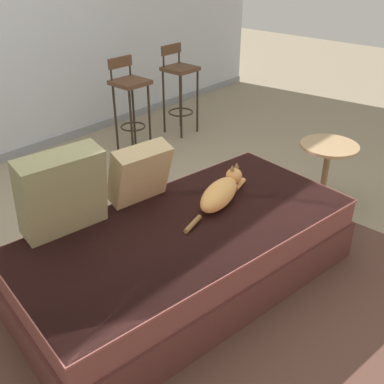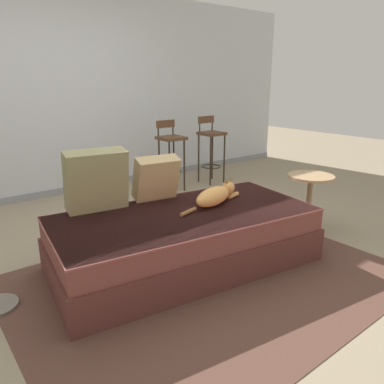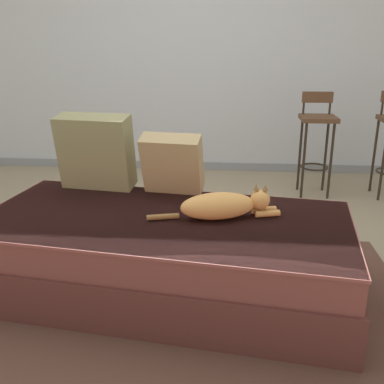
{
  "view_description": "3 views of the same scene",
  "coord_description": "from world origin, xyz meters",
  "views": [
    {
      "loc": [
        -1.65,
        -1.93,
        1.94
      ],
      "look_at": [
        0.15,
        -0.3,
        0.58
      ],
      "focal_mm": 42.0,
      "sensor_mm": 36.0,
      "label": 1
    },
    {
      "loc": [
        -1.69,
        -2.63,
        1.47
      ],
      "look_at": [
        0.15,
        -0.3,
        0.58
      ],
      "focal_mm": 35.0,
      "sensor_mm": 36.0,
      "label": 2
    },
    {
      "loc": [
        0.35,
        -2.72,
        1.4
      ],
      "look_at": [
        0.15,
        -0.3,
        0.58
      ],
      "focal_mm": 42.0,
      "sensor_mm": 36.0,
      "label": 3
    }
  ],
  "objects": [
    {
      "name": "bar_stool_near_window",
      "position": [
        1.16,
        1.45,
        0.6
      ],
      "size": [
        0.32,
        0.32,
        0.95
      ],
      "color": "#2D2319",
      "rests_on": "ground"
    },
    {
      "name": "ground_plane",
      "position": [
        0.0,
        0.0,
        0.0
      ],
      "size": [
        16.0,
        16.0,
        0.0
      ],
      "primitive_type": "plane",
      "color": "gray",
      "rests_on": "ground"
    },
    {
      "name": "throw_pillow_corner",
      "position": [
        -0.51,
        0.08,
        0.71
      ],
      "size": [
        0.51,
        0.3,
        0.5
      ],
      "color": "#847F56",
      "rests_on": "couch"
    },
    {
      "name": "throw_pillow_middle",
      "position": [
        0.0,
        0.01,
        0.66
      ],
      "size": [
        0.41,
        0.29,
        0.4
      ],
      "color": "tan",
      "rests_on": "couch"
    },
    {
      "name": "couch",
      "position": [
        0.0,
        -0.4,
        0.23
      ],
      "size": [
        2.22,
        1.3,
        0.46
      ],
      "color": "brown",
      "rests_on": "ground"
    },
    {
      "name": "area_rug",
      "position": [
        0.0,
        -0.7,
        0.0
      ],
      "size": [
        2.8,
        2.11,
        0.01
      ],
      "primitive_type": "cube",
      "color": "brown",
      "rests_on": "ground"
    },
    {
      "name": "wall_back_panel",
      "position": [
        0.0,
        2.25,
        1.3
      ],
      "size": [
        8.0,
        0.1,
        2.6
      ],
      "primitive_type": "cube",
      "color": "silver",
      "rests_on": "ground"
    },
    {
      "name": "wall_baseboard_trim",
      "position": [
        0.0,
        2.2,
        0.04
      ],
      "size": [
        8.0,
        0.02,
        0.09
      ],
      "primitive_type": "cube",
      "color": "gray",
      "rests_on": "ground"
    },
    {
      "name": "cat",
      "position": [
        0.33,
        -0.39,
        0.53
      ],
      "size": [
        0.74,
        0.27,
        0.19
      ],
      "color": "tan",
      "rests_on": "couch"
    }
  ]
}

